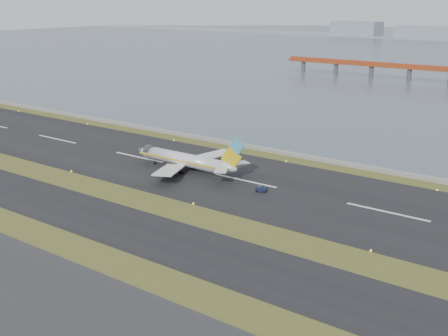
{
  "coord_description": "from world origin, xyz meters",
  "views": [
    {
      "loc": [
        80.72,
        -91.39,
        48.13
      ],
      "look_at": [
        -1.3,
        22.0,
        5.45
      ],
      "focal_mm": 45.0,
      "sensor_mm": 36.0,
      "label": 1
    }
  ],
  "objects": [
    {
      "name": "ground",
      "position": [
        0.0,
        0.0,
        0.0
      ],
      "size": [
        1000.0,
        1000.0,
        0.0
      ],
      "primitive_type": "plane",
      "color": "#414D1B",
      "rests_on": "ground"
    },
    {
      "name": "taxiway_strip",
      "position": [
        0.0,
        -12.0,
        0.05
      ],
      "size": [
        1000.0,
        18.0,
        0.1
      ],
      "primitive_type": "cube",
      "color": "black",
      "rests_on": "ground"
    },
    {
      "name": "runway_strip",
      "position": [
        0.0,
        30.0,
        0.05
      ],
      "size": [
        1000.0,
        45.0,
        0.1
      ],
      "primitive_type": "cube",
      "color": "black",
      "rests_on": "ground"
    },
    {
      "name": "seawall",
      "position": [
        0.0,
        60.0,
        0.5
      ],
      "size": [
        1000.0,
        2.5,
        1.0
      ],
      "primitive_type": "cube",
      "color": "gray",
      "rests_on": "ground"
    },
    {
      "name": "airliner",
      "position": [
        -18.16,
        27.22,
        3.46
      ],
      "size": [
        38.52,
        32.89,
        12.8
      ],
      "color": "white",
      "rests_on": "ground"
    },
    {
      "name": "pushback_tug",
      "position": [
        8.43,
        24.91,
        0.87
      ],
      "size": [
        3.15,
        2.38,
        1.79
      ],
      "rotation": [
        0.0,
        0.0,
        0.33
      ],
      "color": "#131936",
      "rests_on": "ground"
    }
  ]
}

